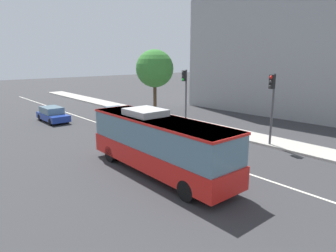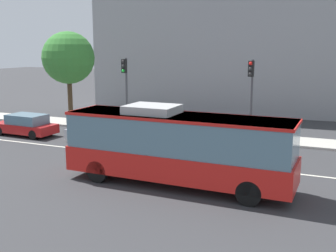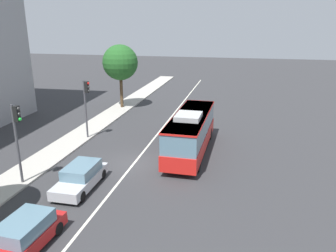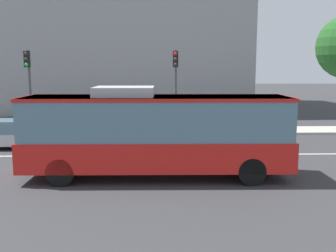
% 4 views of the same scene
% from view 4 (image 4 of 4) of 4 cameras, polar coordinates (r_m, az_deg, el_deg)
% --- Properties ---
extents(ground_plane, '(160.00, 160.00, 0.00)m').
position_cam_4_polar(ground_plane, '(18.86, -11.15, -4.31)').
color(ground_plane, '#333335').
extents(sidewalk_kerb, '(80.00, 2.60, 0.14)m').
position_cam_4_polar(sidewalk_kerb, '(25.36, -8.71, -0.77)').
color(sidewalk_kerb, '#B2ADA3').
rests_on(sidewalk_kerb, ground_plane).
extents(lane_centre_line, '(76.00, 0.16, 0.01)m').
position_cam_4_polar(lane_centre_line, '(18.86, -11.15, -4.30)').
color(lane_centre_line, silver).
rests_on(lane_centre_line, ground_plane).
extents(transit_bus, '(10.04, 2.67, 3.46)m').
position_cam_4_polar(transit_bus, '(14.65, -1.78, -0.66)').
color(transit_bus, red).
rests_on(transit_bus, ground_plane).
extents(sedan_silver, '(4.51, 1.84, 1.46)m').
position_cam_4_polar(sedan_silver, '(21.72, -21.37, -1.10)').
color(sedan_silver, '#B7BABF').
rests_on(sedan_silver, ground_plane).
extents(traffic_light_near_corner, '(0.34, 0.62, 5.20)m').
position_cam_4_polar(traffic_light_near_corner, '(23.77, 1.12, 7.17)').
color(traffic_light_near_corner, '#47474C').
rests_on(traffic_light_near_corner, ground_plane).
extents(traffic_light_mid_block, '(0.32, 0.62, 5.20)m').
position_cam_4_polar(traffic_light_mid_block, '(25.11, -19.80, 6.74)').
color(traffic_light_mid_block, '#47474C').
rests_on(traffic_light_mid_block, ground_plane).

